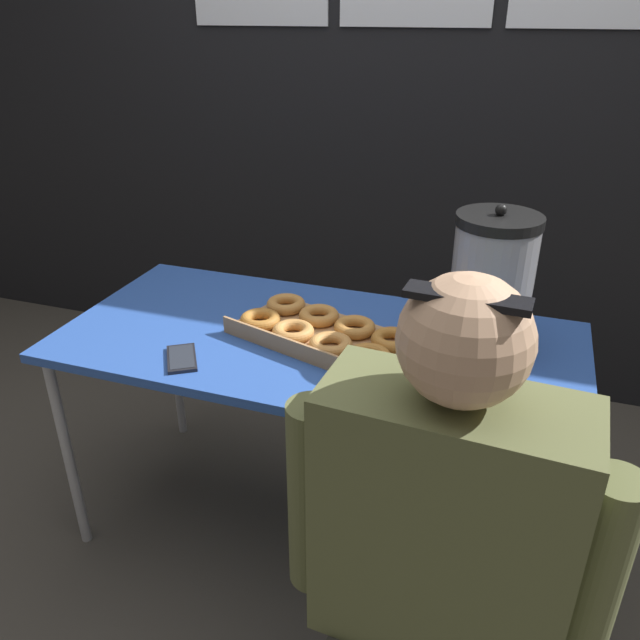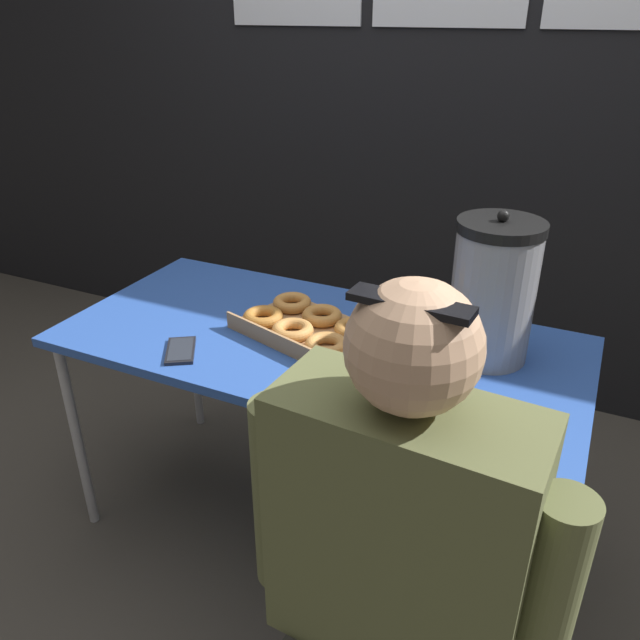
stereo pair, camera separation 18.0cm
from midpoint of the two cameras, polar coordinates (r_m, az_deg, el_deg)
name	(u,v)px [view 2 (the right image)]	position (r m, az deg, el deg)	size (l,w,h in m)	color
ground_plane	(318,524)	(2.27, 2.25, -18.20)	(12.00, 12.00, 0.00)	#4C473F
back_wall	(443,93)	(2.76, 13.18, 19.52)	(6.00, 0.11, 2.56)	black
folding_table	(318,351)	(1.85, 2.62, -2.95)	(1.52, 0.73, 0.73)	#2D56B2
donut_box	(323,332)	(1.81, 3.16, -1.21)	(0.59, 0.42, 0.05)	tan
coffee_urn	(493,291)	(1.74, 18.44, 2.45)	(0.23, 0.26, 0.42)	#939399
cell_phone	(181,350)	(1.77, -9.83, -2.84)	(0.14, 0.17, 0.01)	black
person_seated	(395,591)	(1.34, 11.02, -23.32)	(0.63, 0.28, 1.24)	#33332D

